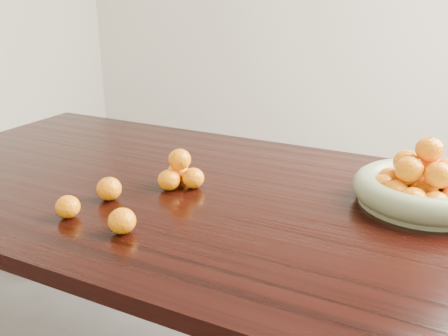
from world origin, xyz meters
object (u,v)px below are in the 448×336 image
at_px(dining_table, 213,221).
at_px(orange_pyramid, 180,172).
at_px(loose_orange_0, 109,189).
at_px(fruit_bowl, 423,187).

bearing_deg(dining_table, orange_pyramid, -173.86).
distance_m(dining_table, loose_orange_0, 0.30).
relative_size(dining_table, orange_pyramid, 15.78).
distance_m(fruit_bowl, orange_pyramid, 0.64).
bearing_deg(fruit_bowl, dining_table, -162.36).
bearing_deg(loose_orange_0, dining_table, 39.19).
relative_size(dining_table, fruit_bowl, 5.77).
distance_m(dining_table, fruit_bowl, 0.56).
distance_m(orange_pyramid, loose_orange_0, 0.20).
height_order(dining_table, loose_orange_0, loose_orange_0).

